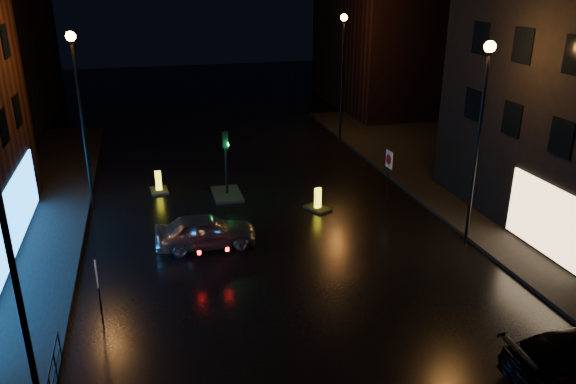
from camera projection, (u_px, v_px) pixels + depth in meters
name	position (u px, v px, depth m)	size (l,w,h in m)	color
ground	(340.00, 358.00, 16.71)	(120.00, 120.00, 0.00)	black
pavement_right	(557.00, 209.00, 27.19)	(12.00, 44.00, 0.15)	black
building_far_right	(383.00, 35.00, 46.95)	(8.00, 14.00, 12.00)	black
street_lamp_lnear	(10.00, 251.00, 11.06)	(0.44, 0.44, 8.37)	black
street_lamp_lfar	(79.00, 95.00, 25.50)	(0.44, 0.44, 8.37)	black
street_lamp_rnear	(481.00, 114.00, 21.95)	(0.44, 0.44, 8.37)	black
street_lamp_rfar	(342.00, 59.00, 36.39)	(0.44, 0.44, 8.37)	black
traffic_signal	(227.00, 186.00, 28.88)	(1.40, 2.40, 3.45)	black
silver_hatchback	(206.00, 231.00, 23.34)	(1.67, 4.15, 1.41)	#AFB3B7
bollard_near	(318.00, 205.00, 27.22)	(1.28, 1.49, 1.10)	black
bollard_far	(159.00, 187.00, 29.46)	(0.96, 1.36, 1.13)	black
road_sign_left	(97.00, 279.00, 17.76)	(0.11, 0.54, 2.22)	black
road_sign_right	(389.00, 164.00, 27.70)	(0.09, 0.63, 2.60)	black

